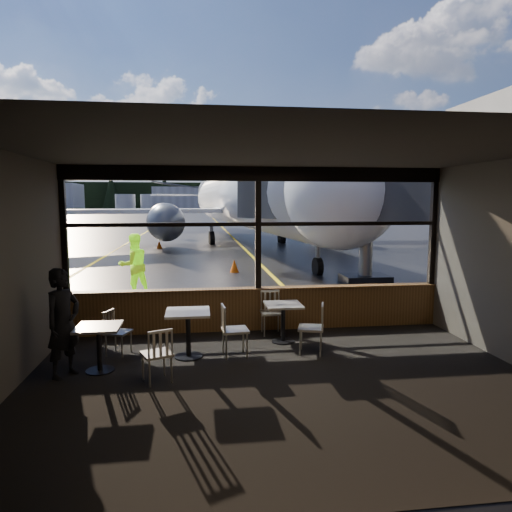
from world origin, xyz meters
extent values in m
plane|color=black|center=(0.00, 120.00, 0.00)|extent=(520.00, 520.00, 0.00)
cube|color=black|center=(0.00, -3.00, 0.01)|extent=(8.00, 6.00, 0.01)
cube|color=#38332D|center=(0.00, -3.00, 3.50)|extent=(8.00, 6.00, 0.04)
cube|color=#504A40|center=(0.00, -6.00, 1.75)|extent=(8.00, 0.04, 3.50)
cube|color=#553519|center=(0.00, 0.00, 0.45)|extent=(8.00, 0.28, 0.90)
cube|color=black|center=(0.00, 0.00, 3.35)|extent=(8.00, 0.18, 0.30)
cube|color=black|center=(-3.95, 0.00, 2.20)|extent=(0.12, 0.12, 2.60)
cube|color=black|center=(0.00, 0.00, 2.20)|extent=(0.12, 0.12, 2.60)
cube|color=black|center=(3.95, 0.00, 2.20)|extent=(0.12, 0.12, 2.60)
cube|color=black|center=(0.00, 0.00, 2.30)|extent=(8.00, 0.10, 0.08)
imported|color=black|center=(-3.40, -2.26, 0.87)|extent=(0.69, 0.76, 1.74)
imported|color=#BFF219|center=(-3.14, 4.02, 0.93)|extent=(1.13, 1.06, 1.85)
cone|color=orange|center=(0.16, 8.25, 0.26)|extent=(0.37, 0.37, 0.51)
cone|color=#FF5C08|center=(-3.55, 18.17, 0.24)|extent=(0.34, 0.34, 0.48)
cylinder|color=silver|center=(-30.00, 182.00, 3.00)|extent=(8.00, 8.00, 6.00)
cylinder|color=silver|center=(-20.00, 182.00, 3.00)|extent=(8.00, 8.00, 6.00)
cylinder|color=silver|center=(-10.00, 182.00, 3.00)|extent=(8.00, 8.00, 6.00)
cube|color=black|center=(0.00, 210.00, 6.00)|extent=(360.00, 3.00, 12.00)
camera|label=1|loc=(-1.29, -9.59, 2.76)|focal=32.00mm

